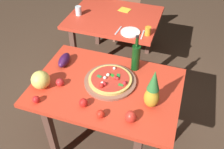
% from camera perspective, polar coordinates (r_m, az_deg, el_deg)
% --- Properties ---
extents(ground_plane, '(10.00, 10.00, 0.00)m').
position_cam_1_polar(ground_plane, '(2.70, -1.04, -14.01)').
color(ground_plane, '#4C3828').
extents(display_table, '(1.26, 0.88, 0.75)m').
position_cam_1_polar(display_table, '(2.19, -1.25, -4.26)').
color(display_table, brown).
rests_on(display_table, ground_plane).
extents(background_table, '(1.10, 0.90, 0.75)m').
position_cam_1_polar(background_table, '(3.18, 0.51, 11.81)').
color(background_table, brown).
rests_on(background_table, ground_plane).
extents(dining_chair, '(0.51, 0.51, 0.85)m').
position_cam_1_polar(dining_chair, '(3.84, 3.07, 14.49)').
color(dining_chair, '#8C5744').
rests_on(dining_chair, ground_plane).
extents(pizza_board, '(0.45, 0.45, 0.02)m').
position_cam_1_polar(pizza_board, '(2.15, -0.42, -1.59)').
color(pizza_board, '#8C5744').
rests_on(pizza_board, display_table).
extents(pizza, '(0.38, 0.38, 0.06)m').
position_cam_1_polar(pizza, '(2.13, -0.43, -1.12)').
color(pizza, '#DAB958').
rests_on(pizza, pizza_board).
extents(wine_bottle, '(0.08, 0.08, 0.35)m').
position_cam_1_polar(wine_bottle, '(2.23, 5.52, 4.05)').
color(wine_bottle, '#0E3A12').
rests_on(wine_bottle, display_table).
extents(pineapple_left, '(0.12, 0.12, 0.36)m').
position_cam_1_polar(pineapple_left, '(1.88, 9.35, -3.83)').
color(pineapple_left, gold).
rests_on(pineapple_left, display_table).
extents(melon, '(0.16, 0.16, 0.16)m').
position_cam_1_polar(melon, '(2.15, -16.17, -1.21)').
color(melon, '#E7D864').
rests_on(melon, display_table).
extents(bell_pepper, '(0.09, 0.09, 0.10)m').
position_cam_1_polar(bell_pepper, '(1.85, 4.36, -9.67)').
color(bell_pepper, red).
rests_on(bell_pepper, display_table).
extents(eggplant, '(0.11, 0.21, 0.09)m').
position_cam_1_polar(eggplant, '(2.37, -10.97, 3.30)').
color(eggplant, '#3D1541').
rests_on(eggplant, display_table).
extents(tomato_at_corner, '(0.06, 0.06, 0.06)m').
position_cam_1_polar(tomato_at_corner, '(1.88, -2.67, -9.08)').
color(tomato_at_corner, red).
rests_on(tomato_at_corner, display_table).
extents(tomato_near_board, '(0.07, 0.07, 0.07)m').
position_cam_1_polar(tomato_near_board, '(1.96, -6.62, -6.46)').
color(tomato_near_board, red).
rests_on(tomato_near_board, display_table).
extents(tomato_by_bottle, '(0.06, 0.06, 0.06)m').
position_cam_1_polar(tomato_by_bottle, '(2.07, -17.14, -5.52)').
color(tomato_by_bottle, red).
rests_on(tomato_by_bottle, display_table).
extents(tomato_beside_pepper, '(0.07, 0.07, 0.07)m').
position_cam_1_polar(tomato_beside_pepper, '(2.16, -11.94, -1.76)').
color(tomato_beside_pepper, red).
rests_on(tomato_beside_pepper, display_table).
extents(drinking_glass_juice, '(0.07, 0.07, 0.10)m').
position_cam_1_polar(drinking_glass_juice, '(2.77, 8.28, 9.91)').
color(drinking_glass_juice, orange).
rests_on(drinking_glass_juice, background_table).
extents(drinking_glass_water, '(0.07, 0.07, 0.11)m').
position_cam_1_polar(drinking_glass_water, '(3.16, -7.77, 14.38)').
color(drinking_glass_water, silver).
rests_on(drinking_glass_water, background_table).
extents(dinner_plate, '(0.22, 0.22, 0.02)m').
position_cam_1_polar(dinner_plate, '(2.80, 4.25, 9.73)').
color(dinner_plate, white).
rests_on(dinner_plate, background_table).
extents(fork_utensil, '(0.03, 0.18, 0.01)m').
position_cam_1_polar(fork_utensil, '(2.84, 1.48, 10.15)').
color(fork_utensil, silver).
rests_on(fork_utensil, background_table).
extents(knife_utensil, '(0.02, 0.18, 0.01)m').
position_cam_1_polar(knife_utensil, '(2.78, 7.06, 9.13)').
color(knife_utensil, silver).
rests_on(knife_utensil, background_table).
extents(napkin_folded, '(0.16, 0.14, 0.01)m').
position_cam_1_polar(napkin_folded, '(3.28, 2.94, 14.68)').
color(napkin_folded, yellow).
rests_on(napkin_folded, background_table).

